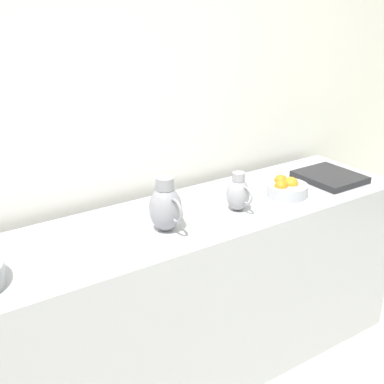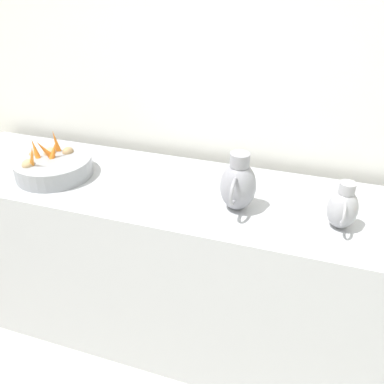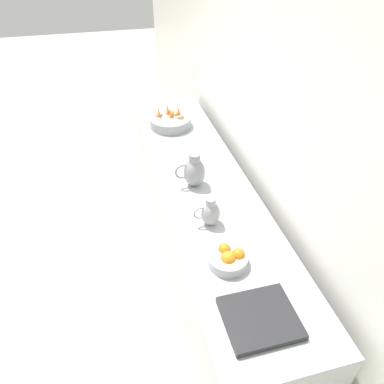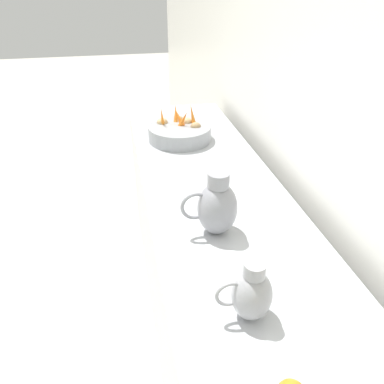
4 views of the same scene
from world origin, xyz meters
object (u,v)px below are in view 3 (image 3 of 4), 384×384
(orange_bowl, at_px, (228,258))
(metal_pitcher_short, at_px, (210,213))
(vegetable_colander, at_px, (171,121))
(metal_pitcher_tall, at_px, (194,171))

(orange_bowl, height_order, metal_pitcher_short, metal_pitcher_short)
(vegetable_colander, xyz_separation_m, orange_bowl, (0.02, 1.65, -0.01))
(metal_pitcher_tall, height_order, metal_pitcher_short, metal_pitcher_tall)
(metal_pitcher_tall, bearing_deg, metal_pitcher_short, 88.95)
(vegetable_colander, relative_size, orange_bowl, 1.67)
(vegetable_colander, height_order, orange_bowl, vegetable_colander)
(metal_pitcher_tall, distance_m, metal_pitcher_short, 0.41)
(orange_bowl, distance_m, metal_pitcher_short, 0.34)
(metal_pitcher_short, bearing_deg, vegetable_colander, -91.19)
(orange_bowl, height_order, metal_pitcher_tall, metal_pitcher_tall)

